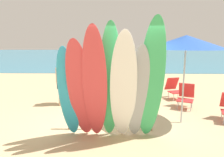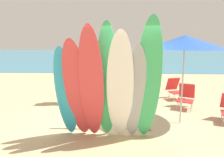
{
  "view_description": "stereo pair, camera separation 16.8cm",
  "coord_description": "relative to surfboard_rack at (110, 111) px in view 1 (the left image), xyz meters",
  "views": [
    {
      "loc": [
        0.17,
        -4.87,
        2.21
      ],
      "look_at": [
        0.0,
        2.28,
        0.91
      ],
      "focal_mm": 32.71,
      "sensor_mm": 36.0,
      "label": 1
    },
    {
      "loc": [
        0.33,
        -4.87,
        2.21
      ],
      "look_at": [
        0.0,
        2.28,
        0.91
      ],
      "focal_mm": 32.71,
      "sensor_mm": 36.0,
      "label": 2
    }
  ],
  "objects": [
    {
      "name": "beach_chair_red",
      "position": [
        2.5,
        1.83,
        -0.08
      ],
      "size": [
        0.73,
        0.81,
        0.83
      ],
      "rotation": [
        0.0,
        0.0,
        -0.42
      ],
      "color": "#B7B7BC",
      "rests_on": "ground"
    },
    {
      "name": "ocean_water",
      "position": [
        0.0,
        29.16,
        -0.5
      ],
      "size": [
        60.0,
        40.0,
        0.02
      ],
      "primitive_type": "cube",
      "color": "teal",
      "rests_on": "ground"
    },
    {
      "name": "beach_chair_striped",
      "position": [
        2.4,
        2.96,
        -0.08
      ],
      "size": [
        0.67,
        0.79,
        0.82
      ],
      "rotation": [
        0.0,
        0.0,
        0.28
      ],
      "color": "#B7B7BC",
      "rests_on": "ground"
    },
    {
      "name": "surfboard_red_1",
      "position": [
        -0.6,
        -0.65,
        0.64
      ],
      "size": [
        0.64,
        0.97,
        2.29
      ],
      "primitive_type": "ellipsoid",
      "rotation": [
        0.37,
        0.0,
        -0.09
      ],
      "color": "#D13D42",
      "rests_on": "ground"
    },
    {
      "name": "surfboard_teal_0",
      "position": [
        -0.89,
        -0.54,
        0.56
      ],
      "size": [
        0.49,
        0.73,
        2.14
      ],
      "primitive_type": "ellipsoid",
      "rotation": [
        0.29,
        0.0,
        -0.04
      ],
      "color": "#289EC6",
      "rests_on": "ground"
    },
    {
      "name": "beachgoer_by_water",
      "position": [
        -1.69,
        2.05,
        0.39
      ],
      "size": [
        0.4,
        0.48,
        1.56
      ],
      "rotation": [
        0.0,
        0.0,
        0.9
      ],
      "color": "tan",
      "rests_on": "ground"
    },
    {
      "name": "surfboard_green_3",
      "position": [
        0.02,
        -0.61,
        0.8
      ],
      "size": [
        0.53,
        0.89,
        2.61
      ],
      "primitive_type": "ellipsoid",
      "rotation": [
        0.3,
        0.0,
        0.08
      ],
      "color": "#38B266",
      "rests_on": "ground"
    },
    {
      "name": "surfboard_green_6",
      "position": [
        0.89,
        -0.65,
        0.85
      ],
      "size": [
        0.57,
        0.89,
        2.71
      ],
      "primitive_type": "ellipsoid",
      "rotation": [
        0.29,
        0.0,
        0.03
      ],
      "color": "#38B266",
      "rests_on": "ground"
    },
    {
      "name": "surfboard_red_2",
      "position": [
        -0.29,
        -0.73,
        0.76
      ],
      "size": [
        0.56,
        1.04,
        2.54
      ],
      "primitive_type": "ellipsoid",
      "rotation": [
        0.36,
        0.0,
        0.04
      ],
      "color": "#D13D42",
      "rests_on": "ground"
    },
    {
      "name": "surfboard_rack",
      "position": [
        0.0,
        0.0,
        0.0
      ],
      "size": [
        2.18,
        0.07,
        0.67
      ],
      "color": "brown",
      "rests_on": "ground"
    },
    {
      "name": "beach_umbrella",
      "position": [
        1.96,
        0.51,
        1.69
      ],
      "size": [
        2.02,
        2.02,
        2.38
      ],
      "color": "silver",
      "rests_on": "ground"
    },
    {
      "name": "surfboard_white_4",
      "position": [
        0.31,
        -0.7,
        0.72
      ],
      "size": [
        0.58,
        0.96,
        2.45
      ],
      "primitive_type": "ellipsoid",
      "rotation": [
        0.36,
        0.0,
        0.01
      ],
      "color": "white",
      "rests_on": "ground"
    },
    {
      "name": "surfboard_grey_5",
      "position": [
        0.62,
        -0.6,
        0.59
      ],
      "size": [
        0.54,
        0.8,
        2.19
      ],
      "primitive_type": "ellipsoid",
      "rotation": [
        0.32,
        0.0,
        0.07
      ],
      "color": "#999EA3",
      "rests_on": "ground"
    },
    {
      "name": "ground",
      "position": [
        0.0,
        14.0,
        -0.51
      ],
      "size": [
        60.0,
        60.0,
        0.0
      ],
      "primitive_type": "plane",
      "color": "tan"
    },
    {
      "name": "beachgoer_near_rack",
      "position": [
        1.19,
        5.3,
        0.36
      ],
      "size": [
        0.57,
        0.24,
        1.51
      ],
      "rotation": [
        0.0,
        0.0,
        0.08
      ],
      "color": "beige",
      "rests_on": "ground"
    }
  ]
}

